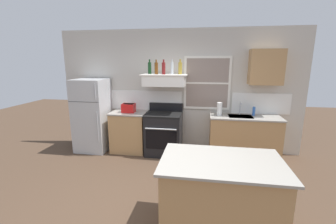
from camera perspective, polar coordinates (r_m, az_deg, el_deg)
The scene contains 18 objects.
ground_plane at distance 3.49m, azimuth -2.55°, elevation -22.53°, with size 16.00×16.00×0.00m, color #4C3828.
back_wall at distance 5.08m, azimuth 2.77°, elevation 5.29°, with size 5.40×0.11×2.70m.
refrigerator at distance 5.39m, azimuth -18.64°, elevation -0.77°, with size 0.70×0.72×1.63m.
counter_left_of_stove at distance 5.21m, azimuth -9.71°, elevation -4.83°, with size 0.79×0.63×0.91m.
toaster at distance 5.03m, azimuth -9.98°, elevation 1.05°, with size 0.30×0.20×0.19m.
stove_range at distance 4.97m, azimuth -1.05°, elevation -5.39°, with size 0.76×0.69×1.09m.
range_hood_shelf at distance 4.83m, azimuth -0.90°, elevation 8.14°, with size 0.96×0.52×0.24m.
bottle_dark_green_wine at distance 4.94m, azimuth -4.68°, elevation 11.11°, with size 0.07×0.07×0.31m.
bottle_amber_wine at distance 4.84m, azimuth -3.00°, elevation 11.07°, with size 0.07×0.07×0.30m.
bottle_red_label_wine at distance 4.77m, azimuth -1.12°, elevation 11.08°, with size 0.07×0.07×0.31m.
bottle_clear_tall at distance 4.75m, azimuth 1.04°, elevation 11.07°, with size 0.06×0.06×0.31m.
bottle_champagne_gold_foil at distance 4.79m, azimuth 3.11°, elevation 11.09°, with size 0.08×0.08×0.31m.
counter_right_with_sink at distance 5.01m, azimuth 18.64°, elevation -6.04°, with size 1.43×0.63×0.91m.
sink_faucet at distance 4.93m, azimuth 17.84°, elevation 1.28°, with size 0.03×0.17×0.28m.
paper_towel_roll at distance 4.80m, azimuth 12.95°, elevation 0.78°, with size 0.11×0.11×0.27m, color white.
dish_soap_bottle at distance 5.00m, azimuth 20.94°, elevation 0.21°, with size 0.06×0.06×0.18m, color blue.
kitchen_island at distance 2.91m, azimuth 13.04°, elevation -20.01°, with size 1.40×0.90×0.91m.
upper_cabinet_right at distance 4.97m, azimuth 23.64°, elevation 10.41°, with size 0.64×0.32×0.70m.
Camera 1 is at (0.60, -2.78, 2.02)m, focal length 24.01 mm.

